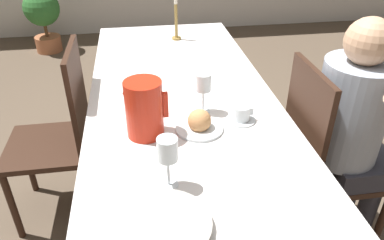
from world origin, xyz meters
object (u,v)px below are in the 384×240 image
Objects in this scene: wine_glass_water at (203,84)px; bread_plate at (199,123)px; chair_opposite at (61,134)px; person_seated at (355,126)px; potted_plant at (43,15)px; serving_tray at (163,226)px; candlestick_tall at (176,23)px; chair_person_side at (323,158)px; red_pitcher at (144,109)px; wine_glass_juice at (168,152)px; teacup_near_person at (242,114)px.

wine_glass_water is 0.18m from bread_plate.
person_seated reaches higher than chair_opposite.
person_seated is 3.61m from potted_plant.
serving_tray is 1.65m from candlestick_tall.
bread_plate is at bearing -89.12° from chair_person_side.
serving_tray is at bearing -61.31° from person_seated.
potted_plant is at bearing 108.36° from red_pitcher.
chair_person_side is at bearing -107.69° from chair_opposite.
red_pitcher is 0.33m from wine_glass_juice.
serving_tray is (0.46, -0.92, 0.24)m from chair_opposite.
chair_person_side is 0.48m from teacup_near_person.
wine_glass_juice is at bearing -72.38° from potted_plant.
chair_person_side is 0.22m from person_seated.
person_seated reaches higher than wine_glass_juice.
person_seated is 5.97× the size of bread_plate.
wine_glass_juice is at bearing -133.81° from teacup_near_person.
teacup_near_person is 0.20m from bread_plate.
chair_opposite is at bearing 124.16° from wine_glass_juice.
wine_glass_juice is at bearing -97.86° from candlestick_tall.
potted_plant is (-1.02, 3.53, -0.34)m from serving_tray.
chair_opposite is at bearing 137.01° from red_pitcher.
red_pitcher reaches higher than wine_glass_water.
candlestick_tall reaches higher than wine_glass_water.
red_pitcher is 0.35× the size of potted_plant.
wine_glass_juice reaches higher than potted_plant.
chair_person_side is 1.32m from chair_opposite.
teacup_near_person is at bearing 12.78° from bread_plate.
wine_glass_water reaches higher than potted_plant.
candlestick_tall is 0.41× the size of potted_plant.
red_pitcher is at bearing -103.13° from candlestick_tall.
chair_person_side is 7.70× the size of teacup_near_person.
person_seated is 0.69m from wine_glass_water.
chair_person_side is 3.51m from potted_plant.
teacup_near_person is at bearing 5.75° from red_pitcher.
potted_plant is at bearing 107.62° from wine_glass_juice.
candlestick_tall reaches higher than bread_plate.
bread_plate is (-0.19, -0.04, 0.00)m from teacup_near_person.
candlestick_tall is at bearing 90.24° from wine_glass_water.
red_pitcher is (-0.82, -0.01, 0.35)m from chair_person_side.
potted_plant is (-1.91, 3.05, -0.29)m from person_seated.
candlestick_tall reaches higher than chair_opposite.
person_seated is at bearing -60.33° from candlestick_tall.
red_pitcher is at bearing 92.78° from serving_tray.
person_seated is 9.41× the size of teacup_near_person.
person_seated is at bearing 18.98° from wine_glass_juice.
wine_glass_juice is 1.51× the size of teacup_near_person.
chair_person_side is 4.88× the size of bread_plate.
red_pitcher is 0.84× the size of candlestick_tall.
candlestick_tall is (0.70, 0.70, 0.33)m from chair_opposite.
potted_plant is (-0.56, 2.61, -0.10)m from chair_opposite.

